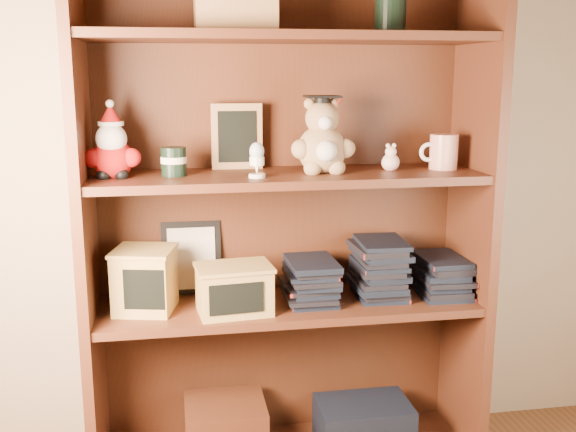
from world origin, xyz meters
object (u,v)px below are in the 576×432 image
Objects in this scene: teacher_mug at (443,152)px; treats_box at (145,279)px; grad_teddy_bear at (322,143)px; bookcase at (284,226)px.

teacher_mug is 0.59× the size of treats_box.
teacher_mug is at bearing 1.06° from grad_teddy_bear.
grad_teddy_bear is at bearing -178.94° from teacher_mug.
grad_teddy_bear is 0.66m from treats_box.
grad_teddy_bear reaches higher than treats_box.
grad_teddy_bear is 1.13× the size of treats_box.
bookcase is 13.30× the size of teacher_mug.
grad_teddy_bear is 0.38m from teacher_mug.
bookcase is 7.81× the size of treats_box.
teacher_mug is at bearing 0.05° from treats_box.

